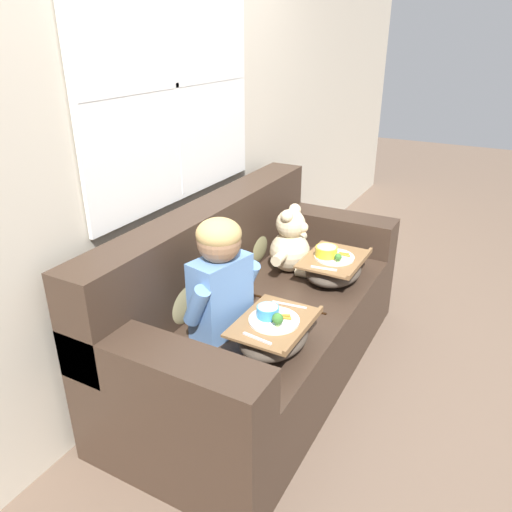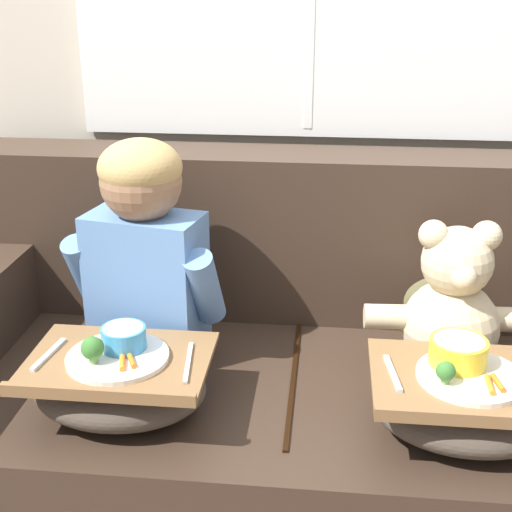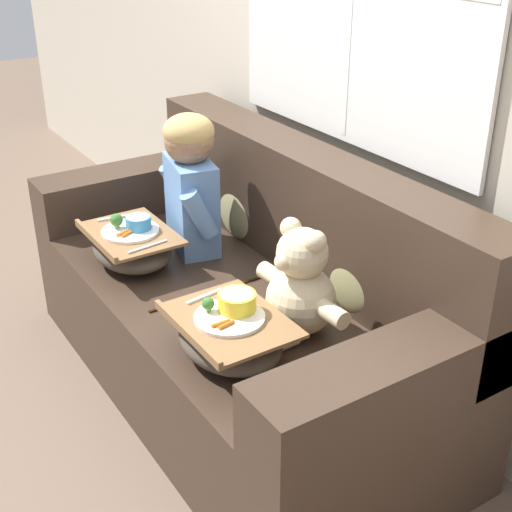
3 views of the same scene
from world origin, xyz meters
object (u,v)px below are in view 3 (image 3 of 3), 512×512
Objects in this scene: throw_pillow_behind_teddy at (357,272)px; child_figure at (190,177)px; throw_pillow_behind_child at (241,201)px; lap_tray_teddy at (230,335)px; couch at (247,310)px; lap_tray_child at (132,246)px; teddy_bear at (300,288)px.

throw_pillow_behind_teddy is 0.82m from child_figure.
throw_pillow_behind_teddy is 0.54× the size of child_figure.
throw_pillow_behind_child is 0.83× the size of lap_tray_teddy.
throw_pillow_behind_teddy is at bearing 89.84° from lap_tray_teddy.
throw_pillow_behind_child is at bearing 145.97° from lap_tray_teddy.
throw_pillow_behind_child is at bearing 150.60° from couch.
couch reaches higher than lap_tray_teddy.
couch is 4.82× the size of lap_tray_child.
throw_pillow_behind_child is 0.80m from teddy_bear.
lap_tray_teddy is (0.77, -0.28, -0.24)m from child_figure.
throw_pillow_behind_child is at bearing 162.27° from teddy_bear.
lap_tray_teddy is at bearing -34.03° from throw_pillow_behind_child.
child_figure is 1.39× the size of lap_tray_teddy.
couch is 5.73× the size of throw_pillow_behind_child.
child_figure is (-0.00, -0.24, 0.16)m from throw_pillow_behind_child.
teddy_bear is at bearing 19.57° from lap_tray_child.
lap_tray_teddy is (0.76, -0.52, -0.08)m from throw_pillow_behind_child.
lap_tray_teddy is (0.38, -0.30, 0.20)m from couch.
throw_pillow_behind_child is (-0.38, 0.22, 0.28)m from couch.
child_figure is 1.34× the size of teddy_bear.
teddy_bear reaches higher than throw_pillow_behind_child.
lap_tray_child is (-0.77, -0.27, -0.09)m from teddy_bear.
throw_pillow_behind_child is 0.84× the size of lap_tray_child.
teddy_bear is 1.03× the size of lap_tray_teddy.
teddy_bear is at bearing -89.93° from throw_pillow_behind_teddy.
throw_pillow_behind_child is 0.77m from throw_pillow_behind_teddy.
throw_pillow_behind_teddy is 0.76× the size of lap_tray_child.
lap_tray_teddy is (-0.00, -0.27, -0.09)m from teddy_bear.
lap_tray_teddy is at bearing 0.09° from lap_tray_child.
lap_tray_child is at bearing -179.91° from lap_tray_teddy.
throw_pillow_behind_child is 1.10× the size of throw_pillow_behind_teddy.
teddy_bear is (0.38, -0.03, 0.30)m from couch.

